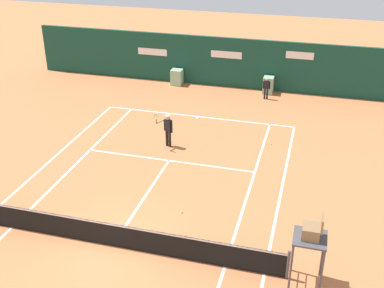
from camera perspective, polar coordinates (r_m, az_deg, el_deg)
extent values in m
plane|color=#C67042|center=(17.25, -9.46, -11.87)|extent=(80.00, 80.00, 0.00)
cube|color=white|center=(26.76, 0.73, 3.29)|extent=(10.60, 0.10, 0.01)
cube|color=white|center=(19.06, -20.64, -9.26)|extent=(0.10, 23.40, 0.01)
cube|color=white|center=(16.24, 3.94, -14.36)|extent=(0.10, 23.40, 0.01)
cube|color=white|center=(16.12, 8.62, -15.04)|extent=(0.10, 23.40, 0.01)
cube|color=white|center=(22.19, -2.77, -1.98)|extent=(8.00, 0.10, 0.01)
cube|color=white|center=(19.62, -5.66, -6.31)|extent=(0.10, 6.40, 0.01)
cube|color=white|center=(26.63, 0.65, 3.16)|extent=(0.10, 0.24, 0.01)
cylinder|color=#4C4C51|center=(15.74, 11.35, -13.94)|extent=(0.10, 0.10, 1.07)
cube|color=black|center=(16.96, -9.58, -10.62)|extent=(12.00, 0.03, 0.95)
cube|color=white|center=(16.69, -9.70, -9.40)|extent=(12.00, 0.04, 0.06)
cube|color=#144233|center=(31.06, 3.29, 9.75)|extent=(25.00, 0.24, 3.19)
cube|color=white|center=(32.03, -4.74, 10.89)|extent=(2.00, 0.02, 0.44)
cube|color=white|center=(30.68, 4.10, 10.56)|extent=(1.97, 0.02, 0.44)
cube|color=white|center=(30.08, 12.71, 10.25)|extent=(1.66, 0.02, 0.44)
cube|color=#8CB793|center=(31.53, -1.81, 7.97)|extent=(0.71, 0.70, 1.02)
cube|color=#8CB793|center=(30.39, 9.07, 6.95)|extent=(0.62, 0.70, 1.06)
cylinder|color=#47474C|center=(15.16, 11.68, -14.27)|extent=(0.07, 0.07, 1.70)
cylinder|color=#47474C|center=(15.86, 11.97, -12.18)|extent=(0.07, 0.07, 1.70)
cylinder|color=#47474C|center=(15.18, 15.17, -14.67)|extent=(0.07, 0.07, 1.70)
cylinder|color=#47474C|center=(15.88, 15.27, -12.56)|extent=(0.07, 0.07, 1.70)
cylinder|color=#47474C|center=(15.72, 11.71, -14.15)|extent=(0.04, 0.81, 0.04)
cylinder|color=#47474C|center=(15.40, 11.89, -12.71)|extent=(0.04, 0.81, 0.04)
cube|color=#47474C|center=(14.97, 13.89, -10.81)|extent=(1.00, 1.00, 0.06)
cube|color=olive|center=(14.83, 13.98, -10.10)|extent=(0.52, 0.56, 0.40)
cube|color=olive|center=(14.62, 15.29, -9.06)|extent=(0.06, 0.56, 0.45)
cylinder|color=black|center=(23.28, -2.66, 0.60)|extent=(0.13, 0.13, 0.83)
cylinder|color=black|center=(23.39, -3.00, 0.73)|extent=(0.13, 0.13, 0.83)
cube|color=black|center=(23.03, -2.87, 2.24)|extent=(0.42, 0.34, 0.58)
sphere|color=tan|center=(22.87, -2.89, 3.16)|extent=(0.23, 0.23, 0.23)
cylinder|color=white|center=(22.83, -2.90, 3.36)|extent=(0.22, 0.22, 0.06)
cylinder|color=black|center=(22.91, -2.44, 2.00)|extent=(0.09, 0.09, 0.56)
cylinder|color=tan|center=(22.89, -3.78, 2.70)|extent=(0.30, 0.55, 0.09)
cylinder|color=black|center=(22.65, -4.26, 2.73)|extent=(0.03, 0.03, 0.22)
torus|color=yellow|center=(22.55, -4.28, 3.31)|extent=(0.29, 0.14, 0.30)
cylinder|color=silver|center=(22.55, -4.28, 3.31)|extent=(0.24, 0.11, 0.26)
cylinder|color=black|center=(29.47, 8.95, 5.93)|extent=(0.11, 0.11, 0.68)
cylinder|color=black|center=(29.49, 8.65, 5.97)|extent=(0.11, 0.11, 0.68)
cube|color=black|center=(29.28, 8.88, 7.01)|extent=(0.31, 0.18, 0.48)
sphere|color=tan|center=(29.17, 8.92, 7.62)|extent=(0.19, 0.19, 0.19)
cylinder|color=black|center=(29.27, 9.24, 6.90)|extent=(0.07, 0.07, 0.46)
cylinder|color=black|center=(29.32, 8.51, 6.99)|extent=(0.07, 0.07, 0.46)
sphere|color=#CCE033|center=(18.60, -1.21, -8.12)|extent=(0.07, 0.07, 0.07)
sphere|color=#CCE033|center=(23.93, 9.38, 0.00)|extent=(0.07, 0.07, 0.07)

